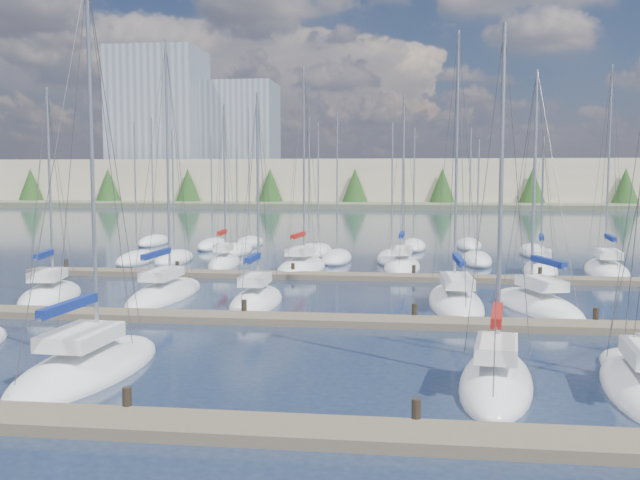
# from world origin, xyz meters

# --- Properties ---
(ground) EXTENTS (400.00, 400.00, 0.00)m
(ground) POSITION_xyz_m (0.00, 60.00, 0.00)
(ground) COLOR #243048
(ground) RESTS_ON ground
(dock_near) EXTENTS (44.00, 1.93, 1.10)m
(dock_near) POSITION_xyz_m (0.00, 2.01, 0.15)
(dock_near) COLOR #6B5E4C
(dock_near) RESTS_ON ground
(dock_mid) EXTENTS (44.00, 1.93, 1.10)m
(dock_mid) POSITION_xyz_m (0.00, 16.01, 0.15)
(dock_mid) COLOR #6B5E4C
(dock_mid) RESTS_ON ground
(dock_far) EXTENTS (44.00, 1.93, 1.10)m
(dock_far) POSITION_xyz_m (0.00, 30.01, 0.15)
(dock_far) COLOR #6B5E4C
(dock_far) RESTS_ON ground
(sailboat_j) EXTENTS (2.40, 6.80, 11.72)m
(sailboat_j) POSITION_xyz_m (-4.16, 20.32, 0.19)
(sailboat_j) COLOR white
(sailboat_j) RESTS_ON ground
(sailboat_l) EXTENTS (4.97, 8.83, 12.73)m
(sailboat_l) POSITION_xyz_m (10.15, 20.98, 0.18)
(sailboat_l) COLOR white
(sailboat_l) RESTS_ON ground
(sailboat_i) EXTENTS (2.87, 9.23, 14.83)m
(sailboat_i) POSITION_xyz_m (-9.65, 21.88, 0.19)
(sailboat_i) COLOR white
(sailboat_i) RESTS_ON ground
(sailboat_n) EXTENTS (2.70, 7.06, 12.70)m
(sailboat_n) POSITION_xyz_m (-10.00, 35.75, 0.20)
(sailboat_n) COLOR white
(sailboat_n) RESTS_ON ground
(sailboat_h) EXTENTS (4.10, 7.53, 12.18)m
(sailboat_h) POSITION_xyz_m (-15.67, 20.53, 0.18)
(sailboat_h) COLOR white
(sailboat_h) RESTS_ON ground
(sailboat_c) EXTENTS (3.70, 8.73, 14.17)m
(sailboat_c) POSITION_xyz_m (-7.10, 6.98, 0.18)
(sailboat_c) COLOR white
(sailboat_c) RESTS_ON ground
(sailboat_p) EXTENTS (2.83, 7.77, 13.14)m
(sailboat_p) POSITION_xyz_m (3.18, 35.60, 0.19)
(sailboat_p) COLOR white
(sailboat_p) RESTS_ON ground
(sailboat_o) EXTENTS (3.65, 8.28, 15.00)m
(sailboat_o) POSITION_xyz_m (-3.91, 34.19, 0.19)
(sailboat_o) COLOR white
(sailboat_o) RESTS_ON ground
(sailboat_r) EXTENTS (3.70, 9.50, 14.97)m
(sailboat_r) POSITION_xyz_m (17.20, 35.19, 0.19)
(sailboat_r) COLOR white
(sailboat_r) RESTS_ON ground
(sailboat_k) EXTENTS (3.04, 10.01, 14.84)m
(sailboat_k) POSITION_xyz_m (6.13, 21.38, 0.19)
(sailboat_k) COLOR white
(sailboat_k) RESTS_ON ground
(sailboat_q) EXTENTS (3.38, 7.00, 10.10)m
(sailboat_q) POSITION_xyz_m (12.69, 34.70, 0.18)
(sailboat_q) COLOR white
(sailboat_q) RESTS_ON ground
(sailboat_d) EXTENTS (3.29, 7.59, 12.23)m
(sailboat_d) POSITION_xyz_m (6.55, 7.06, 0.19)
(sailboat_d) COLOR white
(sailboat_d) RESTS_ON ground
(distant_boats) EXTENTS (36.93, 20.75, 13.30)m
(distant_boats) POSITION_xyz_m (-4.34, 43.76, 0.29)
(distant_boats) COLOR #9EA0A5
(distant_boats) RESTS_ON ground
(shoreline) EXTENTS (400.00, 60.00, 38.00)m
(shoreline) POSITION_xyz_m (-13.29, 149.77, 7.44)
(shoreline) COLOR #666B51
(shoreline) RESTS_ON ground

